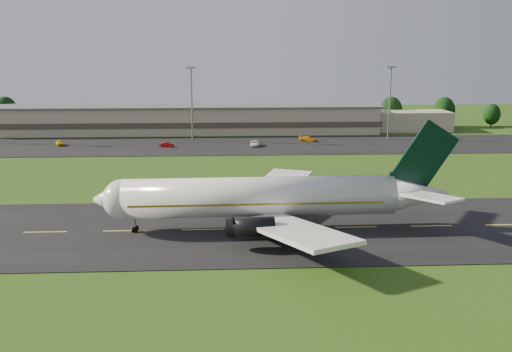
{
  "coord_description": "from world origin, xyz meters",
  "views": [
    {
      "loc": [
        14.61,
        -77.41,
        25.2
      ],
      "look_at": [
        18.97,
        8.0,
        6.0
      ],
      "focal_mm": 40.0,
      "sensor_mm": 36.0,
      "label": 1
    }
  ],
  "objects_px": {
    "airliner": "(266,198)",
    "light_mast_centre": "(192,95)",
    "service_vehicle_b": "(167,145)",
    "service_vehicle_d": "(308,139)",
    "service_vehicle_a": "(59,143)",
    "light_mast_east": "(390,94)",
    "terminal": "(200,120)",
    "service_vehicle_c": "(255,143)"
  },
  "relations": [
    {
      "from": "service_vehicle_a",
      "to": "light_mast_centre",
      "type": "bearing_deg",
      "value": -15.31
    },
    {
      "from": "terminal",
      "to": "light_mast_east",
      "type": "bearing_deg",
      "value": -16.8
    },
    {
      "from": "terminal",
      "to": "light_mast_centre",
      "type": "bearing_deg",
      "value": -94.95
    },
    {
      "from": "service_vehicle_a",
      "to": "service_vehicle_b",
      "type": "relative_size",
      "value": 1.12
    },
    {
      "from": "service_vehicle_c",
      "to": "service_vehicle_d",
      "type": "distance_m",
      "value": 16.49
    },
    {
      "from": "terminal",
      "to": "service_vehicle_b",
      "type": "distance_m",
      "value": 27.51
    },
    {
      "from": "light_mast_east",
      "to": "service_vehicle_b",
      "type": "xyz_separation_m",
      "value": [
        -61.16,
        -10.06,
        -12.03
      ]
    },
    {
      "from": "terminal",
      "to": "service_vehicle_b",
      "type": "relative_size",
      "value": 39.34
    },
    {
      "from": "airliner",
      "to": "light_mast_centre",
      "type": "relative_size",
      "value": 2.52
    },
    {
      "from": "airliner",
      "to": "light_mast_east",
      "type": "relative_size",
      "value": 2.52
    },
    {
      "from": "service_vehicle_a",
      "to": "light_mast_east",
      "type": "bearing_deg",
      "value": -21.51
    },
    {
      "from": "service_vehicle_c",
      "to": "terminal",
      "type": "bearing_deg",
      "value": 125.73
    },
    {
      "from": "light_mast_east",
      "to": "airliner",
      "type": "bearing_deg",
      "value": -116.62
    },
    {
      "from": "service_vehicle_c",
      "to": "service_vehicle_d",
      "type": "relative_size",
      "value": 1.05
    },
    {
      "from": "light_mast_centre",
      "to": "light_mast_east",
      "type": "distance_m",
      "value": 55.0
    },
    {
      "from": "terminal",
      "to": "light_mast_centre",
      "type": "xyz_separation_m",
      "value": [
        -1.4,
        -16.18,
        8.75
      ]
    },
    {
      "from": "service_vehicle_c",
      "to": "service_vehicle_b",
      "type": "bearing_deg",
      "value": -174.35
    },
    {
      "from": "service_vehicle_b",
      "to": "service_vehicle_d",
      "type": "xyz_separation_m",
      "value": [
        38.06,
        7.17,
        0.11
      ]
    },
    {
      "from": "service_vehicle_b",
      "to": "service_vehicle_c",
      "type": "distance_m",
      "value": 23.06
    },
    {
      "from": "terminal",
      "to": "airliner",
      "type": "bearing_deg",
      "value": -82.0
    },
    {
      "from": "service_vehicle_b",
      "to": "service_vehicle_d",
      "type": "relative_size",
      "value": 0.75
    },
    {
      "from": "light_mast_east",
      "to": "service_vehicle_b",
      "type": "relative_size",
      "value": 5.52
    },
    {
      "from": "terminal",
      "to": "service_vehicle_a",
      "type": "distance_m",
      "value": 42.64
    },
    {
      "from": "light_mast_east",
      "to": "service_vehicle_c",
      "type": "relative_size",
      "value": 3.96
    },
    {
      "from": "airliner",
      "to": "service_vehicle_b",
      "type": "distance_m",
      "value": 73.14
    },
    {
      "from": "airliner",
      "to": "light_mast_east",
      "type": "xyz_separation_m",
      "value": [
        40.08,
        79.98,
        8.08
      ]
    },
    {
      "from": "airliner",
      "to": "service_vehicle_b",
      "type": "relative_size",
      "value": 13.91
    },
    {
      "from": "light_mast_centre",
      "to": "light_mast_east",
      "type": "xyz_separation_m",
      "value": [
        55.0,
        0.0,
        0.0
      ]
    },
    {
      "from": "airliner",
      "to": "service_vehicle_b",
      "type": "bearing_deg",
      "value": 105.71
    },
    {
      "from": "service_vehicle_b",
      "to": "light_mast_centre",
      "type": "bearing_deg",
      "value": -18.05
    },
    {
      "from": "terminal",
      "to": "service_vehicle_c",
      "type": "xyz_separation_m",
      "value": [
        15.49,
        -25.93,
        -3.18
      ]
    },
    {
      "from": "light_mast_centre",
      "to": "service_vehicle_b",
      "type": "relative_size",
      "value": 5.52
    },
    {
      "from": "light_mast_east",
      "to": "service_vehicle_d",
      "type": "bearing_deg",
      "value": -172.87
    },
    {
      "from": "terminal",
      "to": "service_vehicle_b",
      "type": "bearing_deg",
      "value": -106.09
    },
    {
      "from": "light_mast_centre",
      "to": "light_mast_east",
      "type": "relative_size",
      "value": 1.0
    },
    {
      "from": "light_mast_east",
      "to": "terminal",
      "type": "bearing_deg",
      "value": 163.2
    },
    {
      "from": "service_vehicle_c",
      "to": "service_vehicle_d",
      "type": "xyz_separation_m",
      "value": [
        15.0,
        6.86,
        -0.0
      ]
    },
    {
      "from": "terminal",
      "to": "light_mast_east",
      "type": "height_order",
      "value": "light_mast_east"
    },
    {
      "from": "airliner",
      "to": "service_vehicle_a",
      "type": "bearing_deg",
      "value": 122.88
    },
    {
      "from": "airliner",
      "to": "light_mast_centre",
      "type": "height_order",
      "value": "light_mast_centre"
    },
    {
      "from": "service_vehicle_c",
      "to": "light_mast_east",
      "type": "bearing_deg",
      "value": 19.23
    },
    {
      "from": "terminal",
      "to": "light_mast_east",
      "type": "relative_size",
      "value": 7.13
    }
  ]
}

